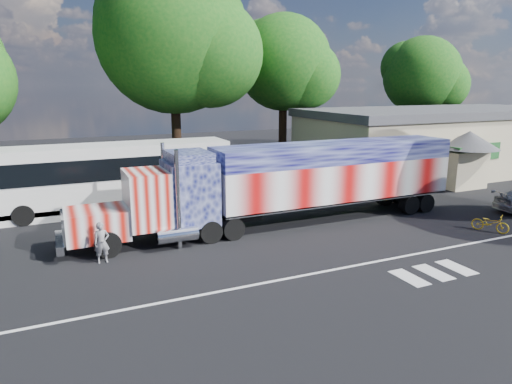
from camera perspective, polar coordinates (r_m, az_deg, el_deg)
name	(u,v)px	position (r m, az deg, el deg)	size (l,w,h in m)	color
ground	(284,248)	(20.40, 3.47, -6.97)	(100.00, 100.00, 0.00)	black
lane_markings	(368,272)	(18.34, 13.86, -9.73)	(30.00, 2.67, 0.01)	silver
semi_truck	(293,181)	(23.37, 4.65, 1.39)	(20.60, 3.25, 4.39)	black
coach_bus	(116,176)	(27.33, -17.10, 1.93)	(13.00, 3.03, 3.78)	silver
hall_building	(439,141)	(40.31, 21.92, 5.99)	(22.40, 12.80, 5.20)	#C7B895
woman	(102,243)	(19.50, -18.73, -6.02)	(0.61, 0.40, 1.68)	slate
bicycle	(490,223)	(25.16, 27.23, -3.46)	(0.59, 1.70, 0.89)	gold
tree_far_ne	(423,76)	(50.91, 20.19, 13.44)	(8.19, 7.80, 11.88)	black
tree_n_mid	(176,38)	(35.09, -10.03, 18.48)	(11.54, 10.99, 15.92)	black
tree_ne_a	(285,63)	(39.96, 3.67, 15.74)	(8.41, 8.01, 12.88)	black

